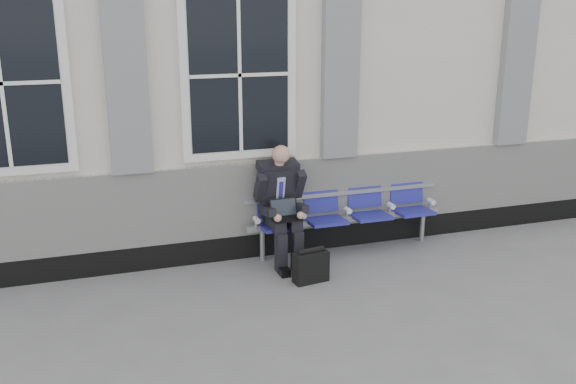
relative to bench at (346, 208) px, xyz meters
name	(u,v)px	position (x,y,z in m)	size (l,w,h in m)	color
ground	(244,314)	(-1.66, -1.32, -0.55)	(70.00, 70.00, 0.00)	slate
station_building	(179,63)	(-1.68, 2.15, 1.67)	(14.40, 4.40, 4.49)	silver
bench	(346,208)	(0.00, 0.00, 0.00)	(2.60, 0.47, 0.91)	#9EA0A3
businessman	(281,201)	(-0.90, -0.14, 0.23)	(0.60, 0.80, 1.46)	black
briefcase	(311,266)	(-0.75, -0.80, -0.36)	(0.42, 0.22, 0.41)	black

